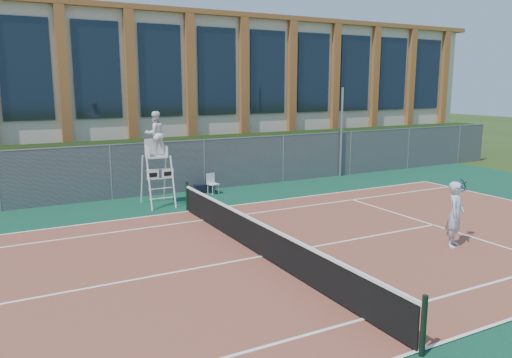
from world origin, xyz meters
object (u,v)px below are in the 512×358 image
umpire_chair (155,136)px  tennis_player (455,214)px  plastic_chair (212,182)px  steel_pole (341,132)px

umpire_chair → tennis_player: bearing=-56.5°
plastic_chair → tennis_player: tennis_player is taller
steel_pole → plastic_chair: bearing=-173.9°
plastic_chair → tennis_player: (3.23, -9.73, 0.45)m
steel_pole → tennis_player: 11.36m
umpire_chair → plastic_chair: bearing=18.2°
steel_pole → tennis_player: size_ratio=2.37×
steel_pole → umpire_chair: (-9.97, -1.65, 0.43)m
steel_pole → plastic_chair: steel_pole is taller
umpire_chair → tennis_player: size_ratio=1.94×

